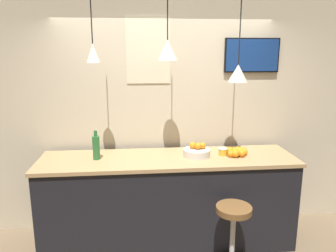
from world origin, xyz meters
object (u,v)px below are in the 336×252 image
at_px(mounted_tv, 252,55).
at_px(juice_bottle, 96,147).
at_px(fruit_bowl, 197,152).
at_px(spread_jar, 223,152).
at_px(bar_stool, 233,228).

bearing_deg(mounted_tv, juice_bottle, -167.18).
distance_m(fruit_bowl, spread_jar, 0.29).
relative_size(juice_bottle, mounted_tv, 0.49).
bearing_deg(spread_jar, bar_stool, -93.88).
distance_m(bar_stool, fruit_bowl, 0.88).
bearing_deg(bar_stool, spread_jar, 86.12).
xyz_separation_m(spread_jar, mounted_tv, (0.42, 0.41, 1.04)).
distance_m(bar_stool, mounted_tv, 1.96).
bearing_deg(mounted_tv, fruit_bowl, -150.17).
relative_size(fruit_bowl, mounted_tv, 0.46).
relative_size(fruit_bowl, juice_bottle, 0.94).
bearing_deg(mounted_tv, bar_stool, -114.16).
bearing_deg(spread_jar, fruit_bowl, 179.69).
height_order(bar_stool, spread_jar, spread_jar).
bearing_deg(juice_bottle, spread_jar, 0.00).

